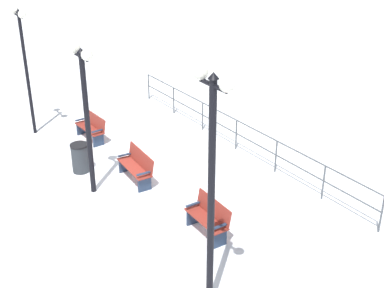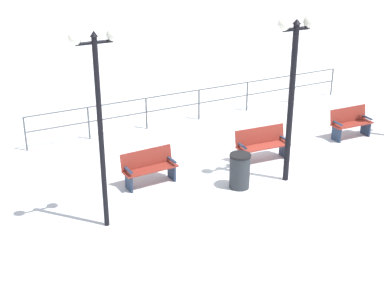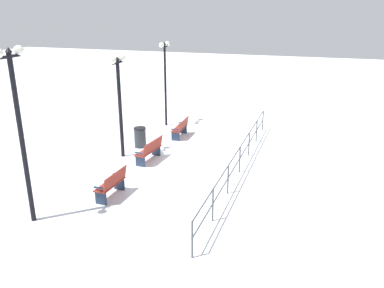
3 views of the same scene
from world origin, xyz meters
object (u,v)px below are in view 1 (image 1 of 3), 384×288
object	(u,v)px
bench_third	(209,217)
bench_second	(137,166)
lamppost_near	(23,48)
trash_bin	(80,158)
lamppost_far	(212,165)
lamppost_middle	(85,96)
bench_nearest	(91,127)

from	to	relation	value
bench_third	bench_second	bearing A→B (deg)	-85.74
lamppost_near	trash_bin	bearing A→B (deg)	93.05
bench_third	lamppost_far	xyz separation A→B (m)	(1.50, 2.10, 2.85)
bench_second	trash_bin	bearing A→B (deg)	-47.87
lamppost_far	bench_second	bearing A→B (deg)	-103.75
bench_second	bench_third	size ratio (longest dim) A/B	1.15
bench_second	lamppost_middle	distance (m)	2.80
lamppost_far	trash_bin	size ratio (longest dim) A/B	5.54
lamppost_middle	bench_nearest	bearing A→B (deg)	-113.99
trash_bin	lamppost_middle	bearing A→B (deg)	81.64
lamppost_near	lamppost_middle	bearing A→B (deg)	90.00
bench_third	trash_bin	distance (m)	5.07
bench_nearest	lamppost_near	world-z (taller)	lamppost_near
lamppost_middle	lamppost_far	size ratio (longest dim) A/B	0.84
lamppost_near	trash_bin	size ratio (longest dim) A/B	4.79
bench_third	lamppost_far	size ratio (longest dim) A/B	0.27
bench_third	trash_bin	bearing A→B (deg)	-73.31
bench_nearest	bench_third	world-z (taller)	bench_third
bench_second	bench_third	bearing A→B (deg)	96.50
bench_second	lamppost_middle	bearing A→B (deg)	-2.43
lamppost_near	lamppost_far	xyz separation A→B (m)	(0.00, 10.64, 0.23)
lamppost_far	trash_bin	xyz separation A→B (m)	(-0.19, -6.99, -2.87)
lamppost_middle	trash_bin	size ratio (longest dim) A/B	4.64
lamppost_near	trash_bin	xyz separation A→B (m)	(-0.19, 3.65, -2.64)
bench_third	lamppost_middle	bearing A→B (deg)	-65.47
bench_second	lamppost_far	xyz separation A→B (m)	(1.35, 5.52, 2.85)
lamppost_middle	bench_second	bearing A→B (deg)	173.58
bench_second	lamppost_far	bearing A→B (deg)	80.23
bench_third	lamppost_near	xyz separation A→B (m)	(1.50, -8.54, 2.62)
lamppost_middle	trash_bin	bearing A→B (deg)	-98.36
bench_second	trash_bin	distance (m)	1.87
bench_second	trash_bin	world-z (taller)	bench_second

